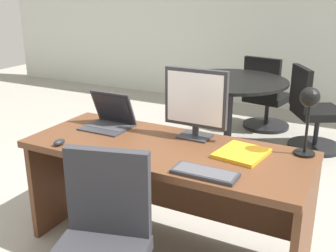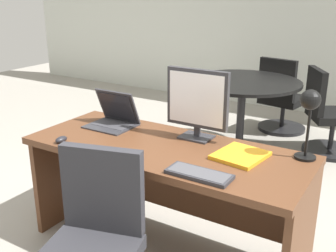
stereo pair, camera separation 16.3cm
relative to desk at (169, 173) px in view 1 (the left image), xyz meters
The scene contains 12 objects.
ground 1.55m from the desk, 90.00° to the left, with size 12.00×12.00×0.00m, color gray.
back_wall 3.77m from the desk, 90.00° to the left, with size 10.00×0.10×2.80m, color silver.
desk is the anchor object (origin of this frame).
monitor 0.48m from the desk, 63.11° to the left, with size 0.41×0.16×0.44m.
laptop 0.59m from the desk, 166.95° to the left, with size 0.31×0.27×0.24m.
keyboard 0.51m from the desk, 39.46° to the right, with size 0.34×0.14×0.02m.
mouse 0.70m from the desk, 150.91° to the right, with size 0.05×0.09×0.04m.
desk_lamp 0.93m from the desk, 13.98° to the left, with size 0.12×0.14×0.40m.
book 0.50m from the desk, ahead, with size 0.29×0.32×0.02m.
meeting_table 1.80m from the desk, 97.25° to the left, with size 1.15×1.15×0.76m.
meeting_chair_near 2.66m from the desk, 91.42° to the left, with size 0.56×0.56×0.89m.
meeting_chair_far 2.30m from the desk, 76.36° to the left, with size 0.64×0.63×0.88m.
Camera 1 is at (1.07, -2.01, 1.63)m, focal length 43.34 mm.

